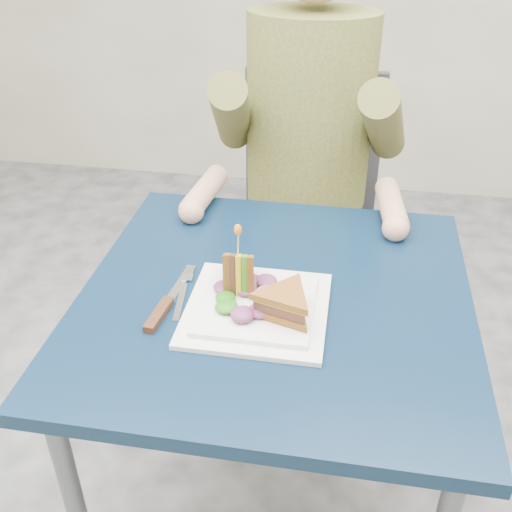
% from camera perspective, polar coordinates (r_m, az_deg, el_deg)
% --- Properties ---
extents(table, '(0.75, 0.75, 0.73)m').
position_cam_1_polar(table, '(1.21, 1.79, -6.59)').
color(table, black).
rests_on(table, ground).
extents(chair, '(0.42, 0.40, 0.93)m').
position_cam_1_polar(chair, '(1.88, 4.90, 4.93)').
color(chair, '#47474C').
rests_on(chair, ground).
extents(diner, '(0.54, 0.59, 0.74)m').
position_cam_1_polar(diner, '(1.63, 5.14, 14.74)').
color(diner, brown).
rests_on(diner, chair).
extents(plate, '(0.26, 0.26, 0.02)m').
position_cam_1_polar(plate, '(1.11, 0.08, -4.95)').
color(plate, white).
rests_on(plate, table).
extents(sandwich_flat, '(0.16, 0.16, 0.05)m').
position_cam_1_polar(sandwich_flat, '(1.06, 2.79, -4.53)').
color(sandwich_flat, brown).
rests_on(sandwich_flat, plate).
extents(sandwich_upright, '(0.08, 0.13, 0.13)m').
position_cam_1_polar(sandwich_upright, '(1.13, -1.66, -1.53)').
color(sandwich_upright, brown).
rests_on(sandwich_upright, plate).
extents(fork, '(0.03, 0.18, 0.01)m').
position_cam_1_polar(fork, '(1.17, -6.98, -3.50)').
color(fork, silver).
rests_on(fork, table).
extents(knife, '(0.04, 0.22, 0.02)m').
position_cam_1_polar(knife, '(1.13, -8.84, -4.95)').
color(knife, silver).
rests_on(knife, table).
extents(toothpick, '(0.01, 0.01, 0.06)m').
position_cam_1_polar(toothpick, '(1.09, -1.72, 1.25)').
color(toothpick, tan).
rests_on(toothpick, sandwich_upright).
extents(toothpick_frill, '(0.01, 0.01, 0.02)m').
position_cam_1_polar(toothpick_frill, '(1.08, -1.74, 2.52)').
color(toothpick_frill, orange).
rests_on(toothpick_frill, sandwich_upright).
extents(lettuce_spill, '(0.15, 0.13, 0.02)m').
position_cam_1_polar(lettuce_spill, '(1.10, 0.42, -3.80)').
color(lettuce_spill, '#337A14').
rests_on(lettuce_spill, plate).
extents(onion_ring, '(0.04, 0.04, 0.02)m').
position_cam_1_polar(onion_ring, '(1.10, 0.90, -3.79)').
color(onion_ring, '#9E4C7A').
rests_on(onion_ring, plate).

